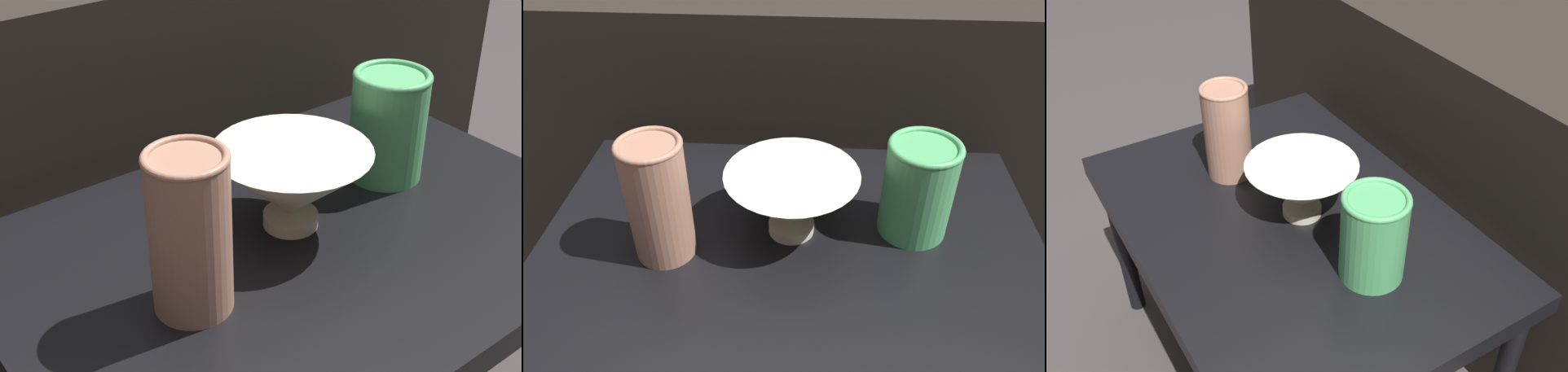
# 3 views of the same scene
# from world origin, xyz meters

# --- Properties ---
(ground_plane) EXTENTS (8.00, 8.00, 0.00)m
(ground_plane) POSITION_xyz_m (0.00, 0.00, 0.00)
(ground_plane) COLOR #383333
(table) EXTENTS (0.79, 0.55, 0.44)m
(table) POSITION_xyz_m (0.00, 0.00, 0.40)
(table) COLOR black
(table) RESTS_ON ground_plane
(couch_backdrop) EXTENTS (1.59, 0.50, 0.68)m
(couch_backdrop) POSITION_xyz_m (0.00, 0.58, 0.34)
(couch_backdrop) COLOR black
(couch_backdrop) RESTS_ON ground_plane
(bowl) EXTENTS (0.20, 0.20, 0.11)m
(bowl) POSITION_xyz_m (-0.00, 0.03, 0.50)
(bowl) COLOR beige
(bowl) RESTS_ON table
(vase_textured_left) EXTENTS (0.09, 0.09, 0.19)m
(vase_textured_left) POSITION_xyz_m (-0.19, -0.03, 0.54)
(vase_textured_left) COLOR #996B56
(vase_textured_left) RESTS_ON table
(vase_colorful_right) EXTENTS (0.11, 0.11, 0.16)m
(vase_colorful_right) POSITION_xyz_m (0.19, 0.05, 0.52)
(vase_colorful_right) COLOR #47995B
(vase_colorful_right) RESTS_ON table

